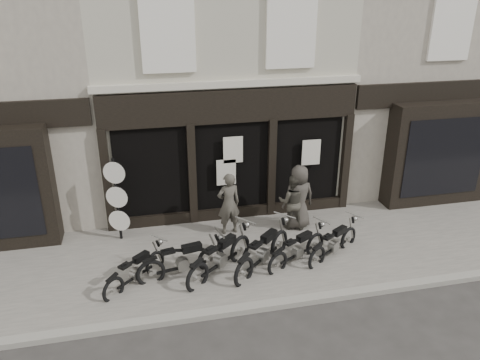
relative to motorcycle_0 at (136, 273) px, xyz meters
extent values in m
plane|color=#2D2B28|center=(2.84, -0.18, -0.36)|extent=(90.00, 90.00, 0.00)
cube|color=#615C56|center=(2.84, 0.72, -0.30)|extent=(30.00, 4.20, 0.12)
cube|color=gray|center=(2.84, -1.43, -0.30)|extent=(30.00, 0.25, 0.13)
cube|color=#ABA692|center=(2.84, 5.82, 3.74)|extent=(7.20, 6.00, 8.20)
cube|color=black|center=(2.84, 2.74, 3.09)|extent=(7.10, 0.18, 0.90)
cube|color=black|center=(2.84, 2.80, 1.14)|extent=(6.50, 0.10, 2.95)
cube|color=black|center=(2.84, 2.73, -0.14)|extent=(7.10, 0.20, 0.44)
cube|color=beige|center=(2.84, 2.77, 3.69)|extent=(7.30, 0.22, 0.18)
cube|color=silver|center=(1.24, 2.77, 5.04)|extent=(1.35, 0.12, 2.00)
cube|color=black|center=(1.24, 2.80, 5.04)|extent=(1.05, 0.06, 1.70)
cube|color=silver|center=(4.44, 2.77, 5.04)|extent=(1.35, 0.12, 2.00)
cube|color=black|center=(4.44, 2.80, 5.04)|extent=(1.05, 0.06, 1.70)
cube|color=black|center=(-0.61, 2.72, 1.19)|extent=(0.22, 0.22, 3.00)
cube|color=black|center=(1.69, 2.72, 1.19)|extent=(0.22, 0.22, 3.00)
cube|color=black|center=(3.99, 2.72, 1.19)|extent=(0.22, 0.22, 3.00)
cube|color=black|center=(6.29, 2.72, 1.19)|extent=(0.22, 0.22, 3.00)
cube|color=beige|center=(2.84, 2.62, 1.89)|extent=(0.55, 0.04, 0.75)
cube|color=beige|center=(5.14, 2.62, 1.64)|extent=(0.55, 0.04, 0.75)
cube|color=beige|center=(2.64, 2.62, 1.24)|extent=(0.55, 0.04, 0.75)
cube|color=#A19988|center=(-3.51, 5.82, 3.74)|extent=(5.50, 6.00, 8.20)
cube|color=#A19988|center=(9.19, 5.82, 3.74)|extent=(5.50, 6.00, 8.20)
cube|color=black|center=(9.19, 2.47, 1.34)|extent=(3.20, 0.70, 3.20)
cube|color=black|center=(9.19, 2.12, 1.34)|extent=(2.60, 0.06, 2.40)
cube|color=black|center=(9.19, 2.77, 3.14)|extent=(5.40, 0.16, 0.70)
cube|color=silver|center=(9.19, 2.78, 5.04)|extent=(1.30, 0.10, 1.90)
cube|color=black|center=(9.19, 2.81, 5.04)|extent=(1.00, 0.06, 1.60)
torus|color=black|center=(0.45, 0.43, -0.06)|extent=(0.50, 0.47, 0.61)
torus|color=black|center=(-0.49, -0.46, -0.06)|extent=(0.50, 0.47, 0.61)
cube|color=black|center=(-0.02, -0.02, -0.10)|extent=(0.81, 0.76, 0.05)
cube|color=#98968F|center=(-0.01, -0.01, -0.03)|extent=(0.27, 0.26, 0.23)
cube|color=black|center=(0.15, 0.14, 0.31)|extent=(0.40, 0.39, 0.15)
cube|color=black|center=(-0.21, -0.20, 0.35)|extent=(0.32, 0.31, 0.05)
cylinder|color=#98968F|center=(0.60, 0.56, 0.53)|extent=(0.38, 0.40, 0.03)
torus|color=black|center=(1.79, 0.24, -0.02)|extent=(0.70, 0.23, 0.70)
torus|color=black|center=(0.34, -0.06, -0.02)|extent=(0.70, 0.23, 0.70)
cube|color=black|center=(1.06, 0.09, -0.06)|extent=(1.20, 0.30, 0.06)
cube|color=#98968F|center=(1.08, 0.09, 0.02)|extent=(0.28, 0.23, 0.27)
cube|color=black|center=(1.32, 0.14, 0.41)|extent=(0.50, 0.27, 0.17)
cube|color=black|center=(0.76, 0.02, 0.45)|extent=(0.34, 0.26, 0.06)
cylinder|color=#98968F|center=(2.01, 0.29, 0.66)|extent=(0.16, 0.59, 0.04)
torus|color=black|center=(2.56, 0.50, 0.00)|extent=(0.63, 0.54, 0.73)
torus|color=black|center=(1.36, -0.49, 0.00)|extent=(0.63, 0.54, 0.73)
cube|color=black|center=(1.96, 0.00, -0.04)|extent=(1.02, 0.86, 0.06)
cube|color=#98968F|center=(1.98, 0.02, 0.04)|extent=(0.32, 0.31, 0.28)
cube|color=black|center=(2.17, 0.18, 0.45)|extent=(0.50, 0.46, 0.18)
cube|color=black|center=(1.71, -0.20, 0.50)|extent=(0.39, 0.37, 0.06)
cylinder|color=#98968F|center=(2.75, 0.65, 0.71)|extent=(0.43, 0.51, 0.04)
torus|color=black|center=(3.59, 0.53, 0.00)|extent=(0.61, 0.57, 0.74)
torus|color=black|center=(2.42, -0.53, 0.00)|extent=(0.61, 0.57, 0.74)
cube|color=black|center=(3.01, 0.00, -0.04)|extent=(1.00, 0.91, 0.07)
cube|color=#98968F|center=(3.02, 0.02, 0.05)|extent=(0.32, 0.32, 0.28)
cube|color=black|center=(3.22, 0.19, 0.46)|extent=(0.49, 0.47, 0.18)
cube|color=black|center=(2.77, -0.22, 0.50)|extent=(0.39, 0.38, 0.07)
cylinder|color=#98968F|center=(3.77, 0.69, 0.72)|extent=(0.45, 0.49, 0.04)
torus|color=black|center=(4.50, 0.37, -0.05)|extent=(0.60, 0.38, 0.64)
torus|color=black|center=(3.30, -0.29, -0.05)|extent=(0.60, 0.38, 0.64)
cube|color=black|center=(3.90, 0.04, -0.08)|extent=(1.01, 0.58, 0.06)
cube|color=#98968F|center=(3.92, 0.05, -0.01)|extent=(0.28, 0.26, 0.25)
cube|color=black|center=(4.12, 0.16, 0.35)|extent=(0.46, 0.35, 0.16)
cube|color=black|center=(3.66, -0.09, 0.39)|extent=(0.34, 0.30, 0.06)
cylinder|color=#98968F|center=(4.68, 0.47, 0.58)|extent=(0.29, 0.50, 0.03)
torus|color=black|center=(5.47, 0.47, -0.05)|extent=(0.59, 0.41, 0.64)
torus|color=black|center=(4.31, -0.25, -0.05)|extent=(0.59, 0.41, 0.64)
cube|color=black|center=(4.89, 0.11, -0.08)|extent=(0.97, 0.64, 0.06)
cube|color=#98968F|center=(4.91, 0.12, -0.01)|extent=(0.28, 0.26, 0.24)
cube|color=black|center=(5.10, 0.24, 0.35)|extent=(0.45, 0.37, 0.16)
cube|color=black|center=(4.65, -0.04, 0.39)|extent=(0.34, 0.31, 0.06)
cylinder|color=#98968F|center=(5.64, 0.58, 0.58)|extent=(0.32, 0.48, 0.03)
imported|color=#444038|center=(2.55, 1.84, 0.64)|extent=(0.69, 0.50, 1.75)
imported|color=#3E3B32|center=(4.33, 1.74, 0.55)|extent=(0.93, 0.82, 1.59)
imported|color=#38342F|center=(4.51, 1.75, 0.67)|extent=(0.95, 0.67, 1.83)
cylinder|color=black|center=(-0.36, 2.14, -0.33)|extent=(0.38, 0.38, 0.06)
cylinder|color=black|center=(-0.36, 2.14, 0.85)|extent=(0.07, 0.07, 2.42)
cylinder|color=black|center=(-0.36, 2.11, 1.69)|extent=(0.56, 0.25, 0.59)
cylinder|color=silver|center=(-0.36, 2.09, 1.69)|extent=(0.55, 0.22, 0.59)
cylinder|color=black|center=(-0.36, 2.11, 1.01)|extent=(0.56, 0.25, 0.59)
cylinder|color=silver|center=(-0.36, 2.09, 1.01)|extent=(0.55, 0.22, 0.59)
cylinder|color=black|center=(-0.36, 2.11, 0.32)|extent=(0.56, 0.25, 0.59)
cylinder|color=silver|center=(-0.36, 2.09, 0.32)|extent=(0.55, 0.22, 0.59)
camera|label=1|loc=(0.35, -9.37, 6.09)|focal=35.00mm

